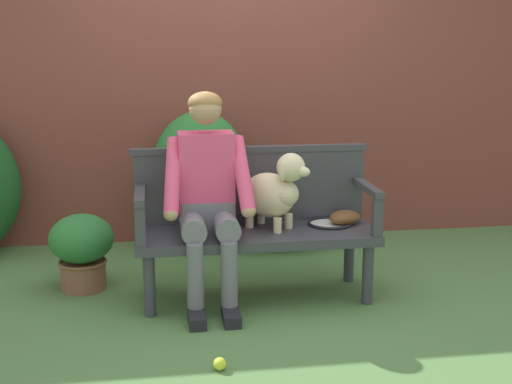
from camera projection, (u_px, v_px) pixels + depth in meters
ground_plane at (256, 297)px, 4.45m from camera, size 40.00×40.00×0.00m
brick_garden_fence at (228, 72)px, 5.62m from camera, size 8.00×0.30×2.72m
hedge_bush_mid_left at (277, 199)px, 5.52m from camera, size 0.98×0.72×0.74m
hedge_bush_mid_right at (200, 179)px, 5.43m from camera, size 0.79×0.58×1.08m
garden_bench at (256, 240)px, 4.37m from camera, size 1.51×0.54×0.44m
bench_backrest at (251, 183)px, 4.53m from camera, size 1.55×0.06×0.50m
bench_armrest_left_end at (140, 207)px, 4.12m from camera, size 0.06×0.54×0.28m
bench_armrest_right_end at (371, 199)px, 4.33m from camera, size 0.06×0.54×0.28m
person_seated at (207, 191)px, 4.24m from camera, size 0.56×0.67×1.31m
dog_on_bench at (275, 191)px, 4.35m from camera, size 0.45×0.43×0.50m
tennis_racket at (329, 222)px, 4.53m from camera, size 0.33×0.58×0.03m
baseball_glove at (345, 217)px, 4.50m from camera, size 0.27×0.25×0.09m
tennis_ball at (220, 364)px, 3.47m from camera, size 0.07×0.07×0.07m
potted_plant at (82, 247)px, 4.54m from camera, size 0.42×0.42×0.51m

